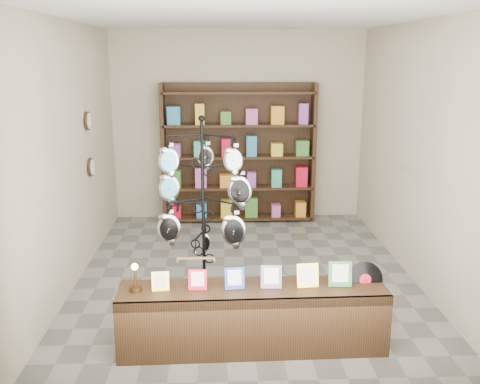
% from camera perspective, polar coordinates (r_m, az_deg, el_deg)
% --- Properties ---
extents(ground, '(5.00, 5.00, 0.00)m').
position_cam_1_polar(ground, '(6.60, 0.57, -8.88)').
color(ground, slate).
rests_on(ground, ground).
extents(room_envelope, '(5.00, 5.00, 5.00)m').
position_cam_1_polar(room_envelope, '(6.11, 0.62, 7.28)').
color(room_envelope, '#BDAE98').
rests_on(room_envelope, ground).
extents(display_tree, '(1.04, 0.92, 2.03)m').
position_cam_1_polar(display_tree, '(5.50, -3.97, -0.73)').
color(display_tree, black).
rests_on(display_tree, ground).
extents(front_shelf, '(2.41, 0.54, 0.85)m').
position_cam_1_polar(front_shelf, '(4.98, 1.36, -13.25)').
color(front_shelf, black).
rests_on(front_shelf, ground).
extents(back_shelving, '(2.42, 0.36, 2.20)m').
position_cam_1_polar(back_shelving, '(8.51, -0.15, 3.69)').
color(back_shelving, black).
rests_on(back_shelving, ground).
extents(wall_clocks, '(0.03, 0.24, 0.84)m').
position_cam_1_polar(wall_clocks, '(7.14, -15.76, 4.93)').
color(wall_clocks, black).
rests_on(wall_clocks, ground).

